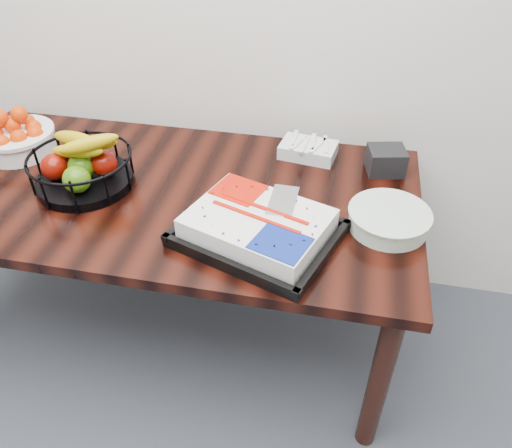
% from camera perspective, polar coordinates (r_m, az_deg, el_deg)
% --- Properties ---
extents(table, '(1.80, 0.90, 0.75)m').
position_cam_1_polar(table, '(1.87, -10.15, 1.86)').
color(table, black).
rests_on(table, ground).
extents(cake_tray, '(0.56, 0.50, 0.10)m').
position_cam_1_polar(cake_tray, '(1.54, 0.23, -0.35)').
color(cake_tray, black).
rests_on(cake_tray, table).
extents(tangerine_bowl, '(0.29, 0.29, 0.18)m').
position_cam_1_polar(tangerine_bowl, '(2.18, -25.79, 9.29)').
color(tangerine_bowl, white).
rests_on(tangerine_bowl, table).
extents(fruit_basket, '(0.36, 0.36, 0.19)m').
position_cam_1_polar(fruit_basket, '(1.86, -19.32, 6.24)').
color(fruit_basket, black).
rests_on(fruit_basket, table).
extents(plate_stack, '(0.26, 0.26, 0.06)m').
position_cam_1_polar(plate_stack, '(1.65, 14.93, 0.51)').
color(plate_stack, white).
rests_on(plate_stack, table).
extents(fork_bag, '(0.23, 0.17, 0.06)m').
position_cam_1_polar(fork_bag, '(1.97, 5.99, 8.49)').
color(fork_bag, silver).
rests_on(fork_bag, table).
extents(napkin_box, '(0.15, 0.14, 0.09)m').
position_cam_1_polar(napkin_box, '(1.92, 14.62, 7.05)').
color(napkin_box, black).
rests_on(napkin_box, table).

